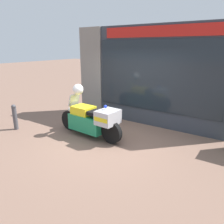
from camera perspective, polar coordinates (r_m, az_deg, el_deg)
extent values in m
plane|color=#7A5B4C|center=(6.15, -0.12, -7.73)|extent=(60.00, 60.00, 0.00)
cube|color=#333842|center=(7.39, 8.78, 9.24)|extent=(5.27, 0.40, 3.21)
cube|color=gray|center=(8.56, -4.49, 10.41)|extent=(0.95, 0.55, 3.21)
cube|color=#1E262D|center=(7.01, 11.30, 9.12)|extent=(4.09, 0.02, 2.21)
cube|color=red|center=(6.96, 11.94, 19.97)|extent=(3.68, 0.03, 0.32)
cube|color=slate|center=(7.53, 11.11, -1.12)|extent=(3.87, 0.30, 0.55)
cube|color=silver|center=(7.44, 11.92, 5.67)|extent=(3.87, 0.02, 1.26)
cube|color=beige|center=(7.22, 11.79, 10.37)|extent=(3.87, 0.30, 0.02)
cube|color=maroon|center=(7.87, 1.95, 11.52)|extent=(0.18, 0.04, 0.06)
cube|color=#195623|center=(7.52, 6.67, 11.16)|extent=(0.18, 0.04, 0.06)
cube|color=navy|center=(7.21, 11.81, 10.69)|extent=(0.18, 0.04, 0.06)
cube|color=black|center=(6.97, 17.33, 10.08)|extent=(0.18, 0.04, 0.06)
cube|color=#C68E19|center=(6.79, 23.18, 9.34)|extent=(0.18, 0.04, 0.06)
cube|color=white|center=(7.95, 2.23, 3.23)|extent=(0.19, 0.03, 0.27)
cube|color=#2866B7|center=(7.53, 7.98, 2.30)|extent=(0.19, 0.02, 0.27)
cube|color=red|center=(7.20, 14.32, 1.25)|extent=(0.19, 0.03, 0.27)
cube|color=#2D8E42|center=(6.97, 21.19, 0.09)|extent=(0.19, 0.02, 0.27)
cylinder|color=black|center=(7.02, -10.93, -2.10)|extent=(0.63, 0.18, 0.63)
cylinder|color=black|center=(5.94, -0.13, -5.34)|extent=(0.63, 0.18, 0.63)
cube|color=#1E8456|center=(6.45, -6.29, -2.77)|extent=(1.16, 0.61, 0.46)
cube|color=yellow|center=(6.46, -7.50, 0.37)|extent=(0.65, 0.52, 0.27)
cube|color=black|center=(6.17, -4.67, -0.11)|extent=(0.68, 0.44, 0.10)
cube|color=#B7B7BC|center=(5.87, -1.09, -1.34)|extent=(0.53, 0.64, 0.38)
cube|color=yellow|center=(5.87, -1.09, -1.34)|extent=(0.48, 0.64, 0.11)
cube|color=#B2BCC6|center=(6.65, -9.85, 3.19)|extent=(0.16, 0.38, 0.35)
sphere|color=white|center=(6.89, -10.87, 0.62)|extent=(0.14, 0.14, 0.14)
sphere|color=blue|center=(5.84, -1.73, 1.42)|extent=(0.09, 0.09, 0.09)
sphere|color=white|center=(6.45, -8.88, 5.85)|extent=(0.31, 0.31, 0.31)
cylinder|color=#47474C|center=(7.55, -23.97, -1.61)|extent=(0.13, 0.13, 0.71)
sphere|color=#47474C|center=(7.45, -24.33, 1.27)|extent=(0.14, 0.14, 0.14)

